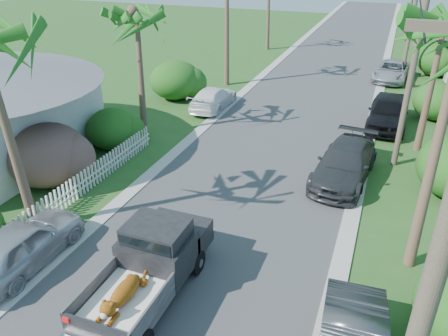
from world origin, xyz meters
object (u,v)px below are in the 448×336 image
at_px(palm_l_b, 135,12).
at_px(parked_car_rf, 388,112).
at_px(parked_car_rd, 392,71).
at_px(utility_pole_c, 413,14).
at_px(palm_r_b, 445,24).
at_px(pickup_truck, 154,260).
at_px(parked_car_rm, 345,164).
at_px(utility_pole_b, 414,64).
at_px(parked_car_lf, 213,98).
at_px(parked_car_ln, 22,245).

bearing_deg(palm_l_b, parked_car_rf, 25.81).
bearing_deg(parked_car_rf, parked_car_rd, 91.95).
bearing_deg(parked_car_rd, palm_l_b, -119.69).
distance_m(parked_car_rf, utility_pole_c, 10.97).
distance_m(parked_car_rd, palm_r_b, 13.56).
xyz_separation_m(pickup_truck, palm_r_b, (7.26, 12.99, 4.94)).
height_order(parked_car_rm, palm_r_b, palm_r_b).
bearing_deg(utility_pole_c, utility_pole_b, -90.00).
relative_size(pickup_truck, parked_car_rf, 1.03).
height_order(pickup_truck, palm_r_b, palm_r_b).
height_order(parked_car_rf, palm_r_b, palm_r_b).
relative_size(parked_car_rm, utility_pole_c, 0.57).
xyz_separation_m(pickup_truck, parked_car_lf, (-4.34, 15.04, -0.37)).
height_order(parked_car_rd, parked_car_ln, parked_car_ln).
distance_m(parked_car_rm, parked_car_rf, 7.14).
bearing_deg(utility_pole_b, pickup_truck, -119.69).
relative_size(parked_car_rm, palm_r_b, 0.72).
height_order(utility_pole_b, utility_pole_c, same).
bearing_deg(parked_car_lf, utility_pole_b, 158.89).
relative_size(parked_car_rm, utility_pole_b, 0.57).
distance_m(palm_r_b, utility_pole_b, 2.61).
bearing_deg(utility_pole_b, parked_car_lf, 159.07).
relative_size(parked_car_rd, utility_pole_b, 0.54).
xyz_separation_m(parked_car_rm, parked_car_lf, (-8.60, 6.35, -0.11)).
bearing_deg(parked_car_rm, utility_pole_b, 54.47).
bearing_deg(parked_car_rf, utility_pole_b, -81.45).
bearing_deg(parked_car_lf, palm_r_b, 169.78).
distance_m(pickup_truck, parked_car_rf, 16.69).
relative_size(pickup_truck, utility_pole_b, 0.57).
distance_m(parked_car_rf, palm_r_b, 6.00).
bearing_deg(parked_car_ln, parked_car_rm, -132.85).
bearing_deg(palm_r_b, parked_car_rd, 97.87).
bearing_deg(palm_r_b, parked_car_lf, 169.96).
bearing_deg(parked_car_lf, utility_pole_c, -134.26).
height_order(parked_car_rm, utility_pole_b, utility_pole_b).
bearing_deg(pickup_truck, parked_car_ln, -172.88).
xyz_separation_m(parked_car_rm, palm_l_b, (-10.40, 1.30, 5.40)).
relative_size(palm_l_b, utility_pole_c, 0.82).
height_order(parked_car_lf, palm_r_b, palm_r_b).
relative_size(parked_car_rm, parked_car_ln, 1.19).
xyz_separation_m(parked_car_ln, parked_car_lf, (0.00, 15.58, -0.10)).
distance_m(pickup_truck, utility_pole_b, 13.15).
height_order(palm_l_b, utility_pole_b, utility_pole_b).
bearing_deg(utility_pole_b, parked_car_rm, -131.06).
bearing_deg(palm_r_b, parked_car_ln, -130.61).
height_order(parked_car_ln, parked_car_lf, parked_car_ln).
bearing_deg(parked_car_rf, utility_pole_c, 87.95).
relative_size(pickup_truck, parked_car_rm, 0.99).
height_order(parked_car_rm, parked_car_lf, parked_car_rm).
distance_m(parked_car_rm, parked_car_ln, 12.62).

